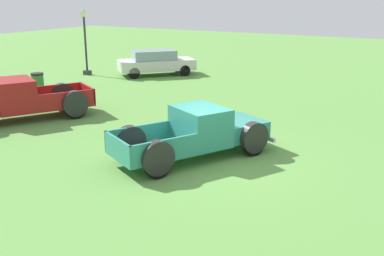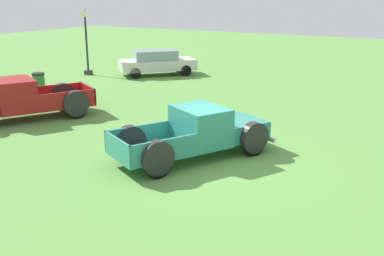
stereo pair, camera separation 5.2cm
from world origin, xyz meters
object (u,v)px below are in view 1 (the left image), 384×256
at_px(pickup_truck_foreground, 202,133).
at_px(trash_can, 38,83).
at_px(lamp_post_near, 85,41).
at_px(sedan_distant_b, 156,62).
at_px(pickup_truck_behind_left, 13,101).

bearing_deg(pickup_truck_foreground, trash_can, 70.74).
height_order(lamp_post_near, trash_can, lamp_post_near).
bearing_deg(sedan_distant_b, trash_can, 162.55).
height_order(pickup_truck_foreground, trash_can, pickup_truck_foreground).
bearing_deg(lamp_post_near, pickup_truck_behind_left, -153.16).
distance_m(pickup_truck_behind_left, trash_can, 5.10).
height_order(pickup_truck_behind_left, trash_can, pickup_truck_behind_left).
relative_size(pickup_truck_behind_left, trash_can, 5.64).
bearing_deg(pickup_truck_behind_left, sedan_distant_b, 5.21).
height_order(pickup_truck_foreground, pickup_truck_behind_left, pickup_truck_behind_left).
bearing_deg(lamp_post_near, trash_can, -164.24).
relative_size(sedan_distant_b, lamp_post_near, 1.17).
xyz_separation_m(sedan_distant_b, lamp_post_near, (-1.88, 3.55, 1.20)).
bearing_deg(pickup_truck_foreground, pickup_truck_behind_left, 91.04).
height_order(sedan_distant_b, trash_can, sedan_distant_b).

